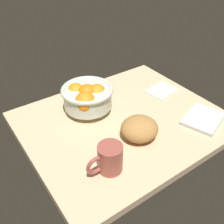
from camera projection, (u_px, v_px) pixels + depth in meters
The scene contains 6 objects.
ground_plane at pixel (123, 122), 100.63cm from camera, with size 73.96×61.61×3.00cm, color #D8B88D.
fruit_bowl at pixel (87, 96), 99.91cm from camera, with size 20.17×20.17×11.86cm.
bread_loaf at pixel (139, 128), 89.55cm from camera, with size 13.25×12.69×7.44cm, color #B27E41.
napkin_folded at pixel (162, 90), 116.02cm from camera, with size 13.01×10.07×0.87cm, color silver.
napkin_spare at pixel (203, 119), 98.91cm from camera, with size 15.96×12.30×1.33cm, color silver.
mug at pixel (109, 159), 77.08cm from camera, with size 12.06×7.69×9.17cm.
Camera 1 is at (48.58, 61.78, 61.63)cm, focal length 41.61 mm.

